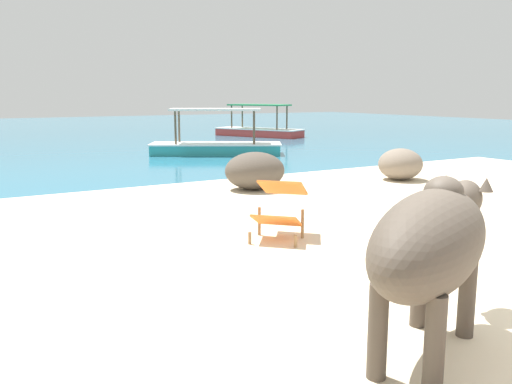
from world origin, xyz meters
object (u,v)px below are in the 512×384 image
Objects in this scene: cow at (432,241)px; deck_chair_near at (280,205)px; boat_teal at (216,145)px; boat_red at (259,130)px.

deck_chair_near is at bearing 48.25° from cow.
boat_teal reaches higher than deck_chair_near.
cow is at bearing 100.02° from boat_teal.
boat_red is (7.95, 13.84, -0.13)m from deck_chair_near.
boat_red is 1.01× the size of boat_teal.
cow is 2.13× the size of deck_chair_near.
boat_teal is (3.45, 8.66, -0.13)m from deck_chair_near.
boat_teal is at bearing -155.99° from deck_chair_near.
deck_chair_near is 0.24× the size of boat_red.
cow is 18.85m from boat_red.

